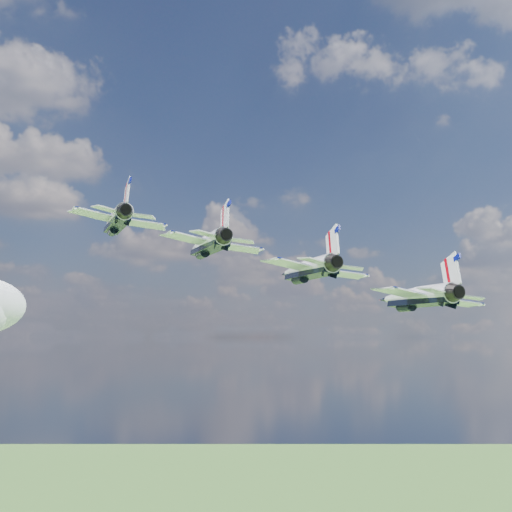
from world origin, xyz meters
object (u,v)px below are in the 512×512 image
jet_1 (207,244)px  jet_3 (415,296)px  jet_2 (307,269)px  jet_0 (116,221)px

jet_1 → jet_3: jet_1 is taller
jet_2 → jet_3: bearing=-34.5°
jet_0 → jet_3: 34.20m
jet_0 → jet_3: jet_0 is taller
jet_0 → jet_2: jet_0 is taller
jet_1 → jet_3: 22.80m
jet_3 → jet_1: bearing=145.5°
jet_0 → jet_3: (23.99, -22.60, -9.12)m
jet_0 → jet_2: (15.99, -15.07, -6.08)m
jet_1 → jet_2: bearing=-34.5°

